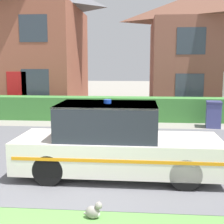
{
  "coord_description": "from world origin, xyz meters",
  "views": [
    {
      "loc": [
        1.61,
        -3.85,
        2.53
      ],
      "look_at": [
        0.82,
        5.49,
        1.05
      ],
      "focal_mm": 50.0,
      "sensor_mm": 36.0,
      "label": 1
    }
  ],
  "objects_px": {
    "cat": "(94,211)",
    "wheelie_bin": "(213,114)",
    "house_left": "(19,36)",
    "house_right": "(222,45)",
    "police_car": "(115,143)"
  },
  "relations": [
    {
      "from": "police_car",
      "to": "house_left",
      "type": "distance_m",
      "value": 13.66
    },
    {
      "from": "police_car",
      "to": "cat",
      "type": "bearing_deg",
      "value": -95.09
    },
    {
      "from": "police_car",
      "to": "cat",
      "type": "relative_size",
      "value": 13.63
    },
    {
      "from": "cat",
      "to": "wheelie_bin",
      "type": "bearing_deg",
      "value": 74.65
    },
    {
      "from": "police_car",
      "to": "cat",
      "type": "distance_m",
      "value": 2.09
    },
    {
      "from": "house_right",
      "to": "wheelie_bin",
      "type": "bearing_deg",
      "value": -106.06
    },
    {
      "from": "cat",
      "to": "wheelie_bin",
      "type": "distance_m",
      "value": 8.5
    },
    {
      "from": "police_car",
      "to": "wheelie_bin",
      "type": "distance_m",
      "value": 6.66
    },
    {
      "from": "house_left",
      "to": "house_right",
      "type": "bearing_deg",
      "value": 0.97
    },
    {
      "from": "house_left",
      "to": "wheelie_bin",
      "type": "relative_size",
      "value": 7.71
    },
    {
      "from": "wheelie_bin",
      "to": "cat",
      "type": "bearing_deg",
      "value": -106.63
    },
    {
      "from": "house_left",
      "to": "house_right",
      "type": "distance_m",
      "value": 11.77
    },
    {
      "from": "house_right",
      "to": "wheelie_bin",
      "type": "xyz_separation_m",
      "value": [
        -1.75,
        -6.07,
        -3.0
      ]
    },
    {
      "from": "cat",
      "to": "house_right",
      "type": "bearing_deg",
      "value": 78.73
    },
    {
      "from": "police_car",
      "to": "house_left",
      "type": "bearing_deg",
      "value": 119.94
    }
  ]
}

